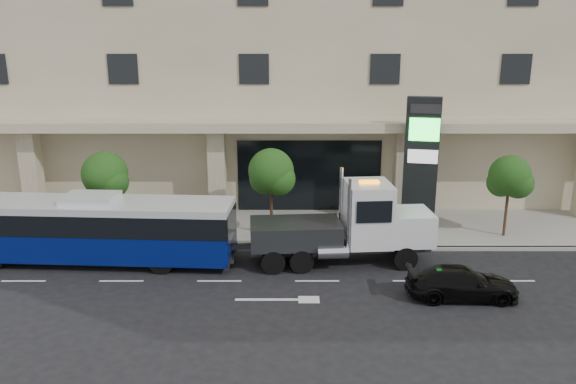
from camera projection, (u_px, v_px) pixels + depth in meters
name	position (u px, v px, depth m)	size (l,w,h in m)	color
ground	(315.00, 267.00, 24.34)	(120.00, 120.00, 0.00)	black
sidewalk	(311.00, 228.00, 29.15)	(120.00, 6.00, 0.15)	gray
curb	(313.00, 248.00, 26.25)	(120.00, 0.30, 0.15)	gray
convention_center	(306.00, 32.00, 36.60)	(60.00, 17.60, 20.00)	tan
tree_left	(106.00, 178.00, 26.98)	(2.27, 2.20, 4.22)	#422B19
tree_mid	(272.00, 174.00, 26.95)	(2.28, 2.20, 4.38)	#422B19
tree_right	(510.00, 179.00, 27.01)	(2.10, 2.00, 4.04)	#422B19
city_bus	(93.00, 228.00, 24.45)	(12.38, 3.32, 3.10)	black
tow_truck	(350.00, 226.00, 24.37)	(8.99, 2.74, 4.08)	#2D3033
black_sedan	(462.00, 283.00, 21.27)	(1.71, 4.19, 1.22)	black
signage_pylon	(421.00, 163.00, 28.06)	(1.76, 0.97, 6.70)	black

